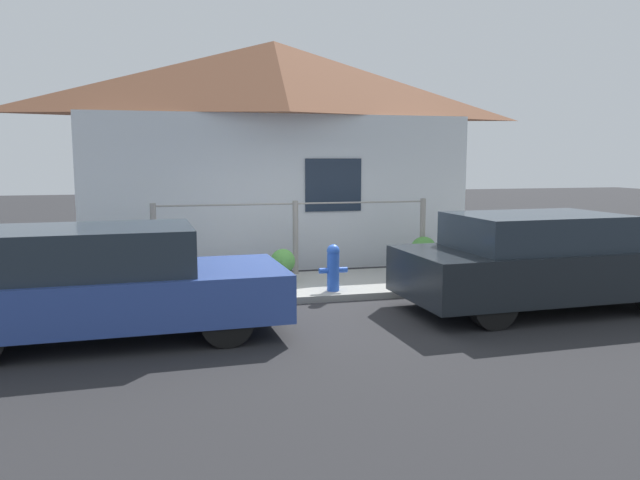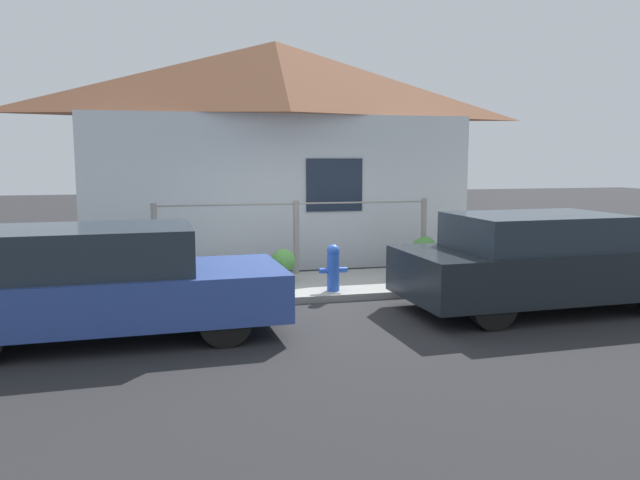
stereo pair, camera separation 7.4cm
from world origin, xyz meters
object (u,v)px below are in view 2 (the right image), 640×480
car_left (103,283)px  car_right (542,261)px  fire_hydrant (333,267)px  potted_plant_corner (425,252)px  potted_plant_near_hydrant (283,265)px  potted_plant_by_fence (106,262)px

car_left → car_right: car_right is taller
fire_hydrant → potted_plant_corner: (2.12, 1.43, -0.05)m
potted_plant_near_hydrant → fire_hydrant: bearing=-53.9°
car_left → potted_plant_corner: car_left is taller
potted_plant_near_hydrant → potted_plant_by_fence: size_ratio=0.82×
car_left → fire_hydrant: (3.21, 1.44, -0.19)m
car_left → car_right: 5.86m
fire_hydrant → potted_plant_near_hydrant: bearing=126.1°
car_right → potted_plant_corner: (-0.53, 2.87, -0.26)m
potted_plant_by_fence → potted_plant_corner: size_ratio=1.13×
potted_plant_near_hydrant → potted_plant_by_fence: bearing=173.4°
fire_hydrant → potted_plant_near_hydrant: size_ratio=1.31×
fire_hydrant → potted_plant_by_fence: bearing=161.0°
potted_plant_near_hydrant → potted_plant_corner: 2.80m
car_right → potted_plant_near_hydrant: size_ratio=7.53×
car_right → potted_plant_by_fence: (-6.06, 2.61, -0.20)m
car_left → fire_hydrant: 3.52m
car_right → fire_hydrant: (-2.66, 1.44, -0.21)m
fire_hydrant → car_right: bearing=-28.5°
potted_plant_corner → potted_plant_near_hydrant: bearing=-168.1°
potted_plant_by_fence → car_right: bearing=-23.3°
car_right → potted_plant_corner: bearing=98.5°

